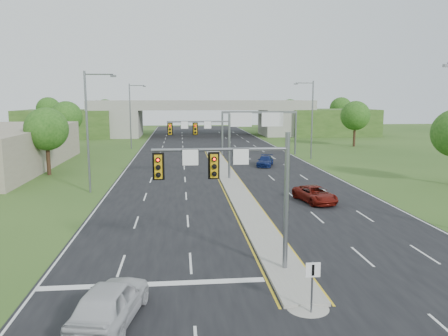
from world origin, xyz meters
TOP-DOWN VIEW (x-y plane):
  - ground at (0.00, 0.00)m, footprint 240.00×240.00m
  - road at (0.00, 35.00)m, footprint 24.00×160.00m
  - median at (0.00, 23.00)m, footprint 2.00×54.00m
  - median_nose at (0.00, -4.00)m, footprint 2.00×2.00m
  - lane_markings at (-0.60, 28.91)m, footprint 23.72×160.00m
  - signal_mast_near at (-2.26, -0.07)m, footprint 6.62×0.60m
  - signal_mast_far at (-2.26, 24.93)m, footprint 6.62×0.60m
  - keep_right_sign at (0.00, -4.53)m, footprint 0.60×0.13m
  - sign_gantry at (6.68, 44.92)m, footprint 11.58×0.44m
  - overpass at (0.00, 80.00)m, footprint 80.00×14.00m
  - lightpole_l_mid at (-13.30, 20.00)m, footprint 2.85×0.25m
  - lightpole_l_far at (-13.30, 55.00)m, footprint 2.85×0.25m
  - lightpole_r_far at (13.30, 40.00)m, footprint 2.85×0.25m
  - tree_l_near at (-20.00, 30.00)m, footprint 4.80×4.80m
  - tree_l_mid at (-24.00, 55.00)m, footprint 5.20×5.20m
  - tree_r_mid at (26.00, 55.00)m, footprint 5.20×5.20m
  - tree_back_a at (-38.00, 94.00)m, footprint 6.00×6.00m
  - tree_back_b at (-24.00, 94.00)m, footprint 5.60×5.60m
  - tree_back_c at (24.00, 94.00)m, footprint 5.60×5.60m
  - tree_back_d at (38.00, 94.00)m, footprint 6.00×6.00m
  - car_white at (-7.93, -4.39)m, footprint 2.97×5.25m
  - car_far_a at (5.97, 14.09)m, footprint 3.13×5.13m
  - car_far_b at (5.62, 33.87)m, footprint 3.07×4.80m

SIDE VIEW (x-z plane):
  - ground at x=0.00m, z-range 0.00..0.00m
  - road at x=0.00m, z-range 0.00..0.02m
  - lane_markings at x=-0.60m, z-range 0.02..0.03m
  - median at x=0.00m, z-range 0.02..0.18m
  - median_nose at x=0.00m, z-range 0.02..0.18m
  - car_far_b at x=5.62m, z-range 0.02..1.31m
  - car_far_a at x=5.97m, z-range 0.02..1.35m
  - car_white at x=-7.93m, z-range 0.02..1.71m
  - keep_right_sign at x=0.00m, z-range 0.42..2.62m
  - overpass at x=0.00m, z-range -0.50..7.60m
  - signal_mast_near at x=-2.26m, z-range 1.23..8.23m
  - signal_mast_far at x=-2.26m, z-range 1.23..8.23m
  - tree_l_near at x=-20.00m, z-range 1.38..8.98m
  - sign_gantry at x=6.68m, z-range 1.90..8.58m
  - tree_l_mid at x=-24.00m, z-range 1.44..9.57m
  - tree_r_mid at x=26.00m, z-range 1.44..9.57m
  - tree_back_b at x=-24.00m, z-range 1.35..9.67m
  - tree_back_c at x=24.00m, z-range 1.35..9.67m
  - tree_back_a at x=-38.00m, z-range 1.41..10.26m
  - tree_back_d at x=38.00m, z-range 1.41..10.26m
  - lightpole_l_mid at x=-13.30m, z-range 0.60..11.60m
  - lightpole_l_far at x=-13.30m, z-range 0.60..11.60m
  - lightpole_r_far at x=13.30m, z-range 0.60..11.60m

